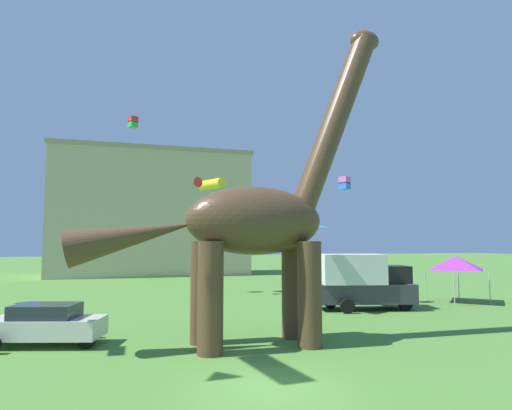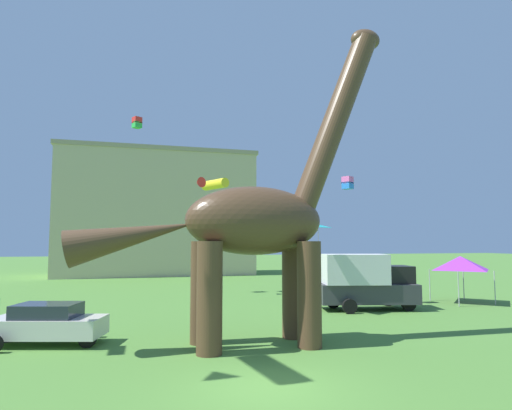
% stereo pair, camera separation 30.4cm
% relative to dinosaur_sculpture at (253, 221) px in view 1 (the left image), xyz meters
% --- Properties ---
extents(ground_plane, '(240.00, 240.00, 0.00)m').
position_rel_dinosaur_sculpture_xyz_m(ground_plane, '(-0.89, -4.76, -4.73)').
color(ground_plane, '#4C7F33').
extents(dinosaur_sculpture, '(12.51, 2.65, 13.07)m').
position_rel_dinosaur_sculpture_xyz_m(dinosaur_sculpture, '(0.00, 0.00, 0.00)').
color(dinosaur_sculpture, '#513823').
rests_on(dinosaur_sculpture, ground_plane).
extents(parked_sedan_left, '(4.52, 2.84, 1.55)m').
position_rel_dinosaur_sculpture_xyz_m(parked_sedan_left, '(-7.56, 2.23, -3.92)').
color(parked_sedan_left, silver).
rests_on(parked_sedan_left, ground_plane).
extents(parked_box_truck, '(5.93, 3.31, 3.20)m').
position_rel_dinosaur_sculpture_xyz_m(parked_box_truck, '(8.58, 6.72, -3.08)').
color(parked_box_truck, '#38383D').
rests_on(parked_box_truck, ground_plane).
extents(festival_canopy_tent, '(3.15, 3.15, 3.00)m').
position_rel_dinosaur_sculpture_xyz_m(festival_canopy_tent, '(16.03, 7.69, -2.18)').
color(festival_canopy_tent, '#B2B2B7').
rests_on(festival_canopy_tent, ground_plane).
extents(kite_high_left, '(1.49, 1.34, 1.50)m').
position_rel_dinosaur_sculpture_xyz_m(kite_high_left, '(5.22, 5.72, 0.04)').
color(kite_high_left, '#19B2B7').
extents(kite_far_right, '(1.11, 1.27, 1.36)m').
position_rel_dinosaur_sculpture_xyz_m(kite_far_right, '(9.88, 16.22, 4.06)').
color(kite_far_right, '#287AE5').
extents(kite_mid_center, '(0.78, 0.78, 0.82)m').
position_rel_dinosaur_sculpture_xyz_m(kite_mid_center, '(-4.42, 17.48, 8.22)').
color(kite_mid_center, red).
extents(kite_mid_right, '(2.68, 2.68, 0.77)m').
position_rel_dinosaur_sculpture_xyz_m(kite_mid_right, '(1.14, 16.20, 3.56)').
color(kite_mid_right, yellow).
extents(kite_near_high, '(0.76, 0.76, 0.79)m').
position_rel_dinosaur_sculpture_xyz_m(kite_near_high, '(8.55, 8.62, 2.92)').
color(kite_near_high, pink).
extents(background_building_block, '(23.12, 9.10, 14.94)m').
position_rel_dinosaur_sculpture_xyz_m(background_building_block, '(-1.72, 38.42, 2.75)').
color(background_building_block, '#CCB78E').
rests_on(background_building_block, ground_plane).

